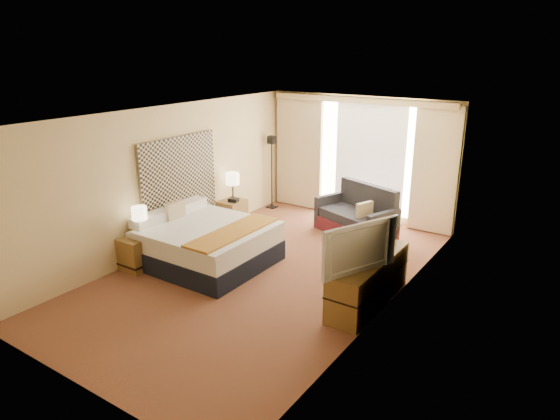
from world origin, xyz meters
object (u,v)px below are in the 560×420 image
Objects in this scene: media_dresser at (368,281)px; desk_chair at (380,249)px; floor_lamp at (272,158)px; lamp_left at (139,214)px; nightstand_right at (232,213)px; television at (354,245)px; loveseat at (357,218)px; lamp_right at (232,179)px; bed at (206,243)px; nightstand_left at (138,253)px.

media_dresser is 0.96m from desk_chair.
floor_lamp is 3.93m from lamp_left.
television is at bearing -27.46° from nightstand_right.
television is at bearing -96.38° from media_dresser.
media_dresser is 1.51× the size of television.
loveseat is 2.63m from lamp_right.
floor_lamp is at bearing -170.83° from loveseat.
floor_lamp reaches higher than television.
desk_chair is at bearing -8.47° from nightstand_right.
nightstand_left is at bearing -135.19° from bed.
loveseat is 4.21m from lamp_left.
desk_chair is at bearing -8.73° from lamp_right.
bed reaches higher than loveseat.
desk_chair is 0.87× the size of television.
media_dresser is at bearing -21.69° from lamp_right.
loveseat is (2.34, 1.04, 0.05)m from nightstand_right.
bed is 1.22m from lamp_left.
television is (3.65, -1.90, 0.77)m from nightstand_right.
lamp_right is 4.10m from television.
lamp_right is (-0.03, 2.45, 0.05)m from lamp_left.
bed is 1.15× the size of loveseat.
nightstand_left is 0.94× the size of lamp_right.
lamp_right is (-0.78, 1.71, 0.64)m from bed.
desk_chair reaches higher than loveseat.
bed is 2.92m from desk_chair.
nightstand_right is 2.56m from loveseat.
lamp_left is (-0.75, -0.74, 0.60)m from bed.
nightstand_left is at bearing -90.56° from lamp_right.
television is (3.63, -1.91, 0.04)m from lamp_right.
lamp_right reaches higher than loveseat.
lamp_left is at bearing -89.26° from lamp_right.
lamp_left is at bearing 123.07° from television.
nightstand_left is 2.50m from nightstand_right.
floor_lamp reaches higher than lamp_left.
nightstand_right is 0.46× the size of television.
bed is 3.14m from loveseat.
nightstand_right is at bearing 91.32° from lamp_left.
floor_lamp is 2.85× the size of lamp_right.
desk_chair is 3.96m from lamp_left.
nightstand_right is at bearing 90.00° from nightstand_left.
television is (3.68, -3.38, -0.14)m from floor_lamp.
media_dresser is (3.70, 1.05, 0.07)m from nightstand_left.
desk_chair is at bearing 103.25° from media_dresser.
media_dresser is 2.90m from bed.
media_dresser is at bearing -41.66° from loveseat.
desk_chair reaches higher than nightstand_right.
television is at bearing 9.38° from nightstand_left.
desk_chair is 1.78× the size of lamp_right.
bed is 2.93m from television.
floor_lamp reaches higher than loveseat.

